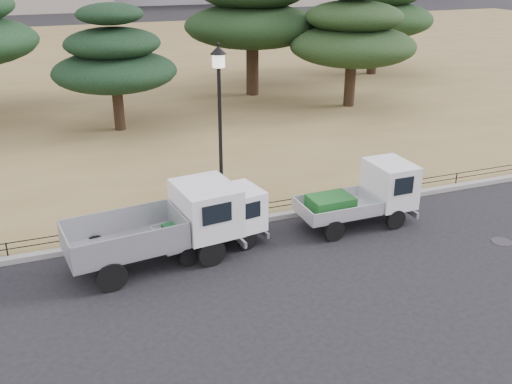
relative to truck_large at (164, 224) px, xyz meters
name	(u,v)px	position (x,y,z in m)	size (l,w,h in m)	color
ground	(282,262)	(2.93, -1.23, -1.11)	(220.00, 220.00, 0.00)	black
lawn	(118,67)	(2.93, 29.37, -1.04)	(120.00, 56.00, 0.15)	olive
curb	(249,221)	(2.93, 1.37, -1.03)	(120.00, 0.25, 0.16)	gray
truck_large	(164,224)	(0.00, 0.00, 0.00)	(4.77, 2.33, 2.00)	black
truck_kei_front	(218,221)	(1.60, 0.28, -0.30)	(3.25, 1.79, 1.63)	black
truck_kei_rear	(364,195)	(6.25, 0.13, -0.17)	(3.63, 1.63, 1.89)	black
street_lamp	(220,107)	(2.15, 1.67, 2.62)	(0.47, 0.47, 5.30)	black
pipe_fence	(247,209)	(2.93, 1.52, -0.67)	(38.00, 0.04, 0.40)	black
manhole	(502,242)	(9.43, -2.43, -1.11)	(0.60, 0.60, 0.01)	#2D2D30
pine_center_left	(114,59)	(0.66, 12.74, 2.33)	(5.60, 5.60, 5.70)	black
pine_center_right	(252,11)	(9.01, 17.29, 3.74)	(7.65, 7.65, 8.12)	black
pine_east_near	(353,33)	(12.96, 12.91, 2.90)	(6.63, 6.63, 6.69)	black
pine_east_far	(376,7)	(18.87, 20.25, 3.41)	(7.54, 7.54, 7.57)	black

